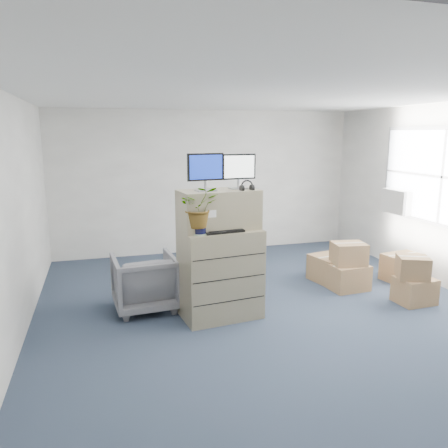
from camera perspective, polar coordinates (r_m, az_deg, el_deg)
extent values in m
plane|color=#232F40|center=(5.82, 6.32, -12.08)|extent=(7.00, 7.00, 0.00)
cube|color=#B5B2AC|center=(8.73, -2.28, 5.49)|extent=(6.00, 0.02, 2.80)
cube|color=gray|center=(7.42, 26.83, 5.49)|extent=(0.06, 2.72, 1.52)
cube|color=white|center=(7.39, 26.63, 5.49)|extent=(0.01, 2.60, 1.40)
cube|color=#B9B9B5|center=(8.10, 21.75, 2.76)|extent=(0.24, 0.60, 0.40)
cube|color=gray|center=(5.65, -0.46, -6.49)|extent=(1.06, 0.72, 1.16)
cube|color=gray|center=(5.50, -0.70, 1.90)|extent=(1.04, 0.61, 0.50)
cube|color=#99999E|center=(5.36, -2.40, 4.41)|extent=(0.27, 0.21, 0.02)
cylinder|color=#99999E|center=(5.35, -2.41, 5.09)|extent=(0.04, 0.04, 0.11)
cube|color=black|center=(5.33, -2.43, 7.45)|extent=(0.46, 0.10, 0.33)
cube|color=navy|center=(5.31, -2.36, 7.44)|extent=(0.42, 0.07, 0.29)
cube|color=#99999E|center=(5.58, 1.93, 4.70)|extent=(0.25, 0.19, 0.02)
cylinder|color=#99999E|center=(5.57, 1.94, 5.32)|extent=(0.04, 0.04, 0.11)
cube|color=black|center=(5.55, 1.95, 7.50)|extent=(0.45, 0.07, 0.32)
cube|color=white|center=(5.54, 2.02, 7.49)|extent=(0.40, 0.04, 0.28)
torus|color=black|center=(5.42, 3.02, 4.90)|extent=(0.17, 0.04, 0.17)
cube|color=black|center=(5.35, -0.10, -0.93)|extent=(0.52, 0.27, 0.03)
ellipsoid|color=silver|center=(5.50, 2.71, -0.54)|extent=(0.11, 0.08, 0.03)
cylinder|color=gray|center=(5.53, 0.16, 0.89)|extent=(0.08, 0.08, 0.29)
cube|color=silver|center=(5.55, -0.95, -0.52)|extent=(0.06, 0.06, 0.02)
cube|color=black|center=(5.53, -0.95, 0.15)|extent=(0.06, 0.04, 0.11)
cube|color=black|center=(5.71, 2.79, 0.03)|extent=(0.22, 0.18, 0.06)
cube|color=#45A4EC|center=(5.69, 2.61, 0.76)|extent=(0.25, 0.15, 0.09)
cylinder|color=#90AC8A|center=(5.25, -3.26, -1.28)|extent=(0.20, 0.20, 0.02)
cylinder|color=black|center=(5.23, -3.27, -0.50)|extent=(0.17, 0.17, 0.13)
imported|color=#1C5E1B|center=(5.19, -3.29, 1.65)|extent=(0.46, 0.50, 0.39)
imported|color=slate|center=(6.02, -10.35, -7.14)|extent=(0.86, 0.82, 0.83)
cube|color=#8A6142|center=(6.99, 15.89, -6.66)|extent=(0.59, 0.47, 0.39)
cube|color=#8A6142|center=(6.76, 23.62, -7.95)|extent=(0.51, 0.43, 0.36)
cube|color=#8A6142|center=(7.32, 14.00, -5.61)|extent=(0.72, 0.68, 0.42)
cube|color=#8A6142|center=(6.90, 15.98, -3.75)|extent=(0.53, 0.45, 0.33)
cube|color=#8A6142|center=(6.64, 23.42, -5.21)|extent=(0.51, 0.49, 0.31)
cube|color=#8A6142|center=(7.70, 22.17, -5.21)|extent=(0.66, 0.48, 0.43)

